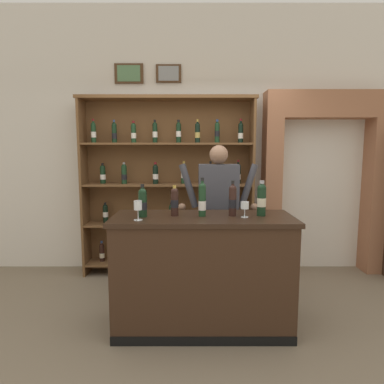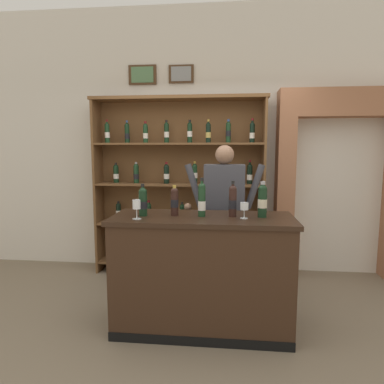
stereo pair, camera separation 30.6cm
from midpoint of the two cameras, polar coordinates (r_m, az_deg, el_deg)
ground_plane at (r=3.35m, az=3.11°, el=-21.97°), size 14.00×14.00×0.02m
back_wall at (r=4.60m, az=4.30°, el=8.56°), size 12.00×0.19×3.45m
wine_shelf at (r=4.37m, az=-0.16°, el=1.84°), size 2.21×0.35×2.27m
archway_doorway at (r=4.73m, az=25.19°, el=3.03°), size 1.57×0.45×2.35m
tasting_counter at (r=3.12m, az=4.62°, el=-13.53°), size 1.60×0.64×1.04m
shopkeeper at (r=3.58m, az=7.88°, el=-2.29°), size 0.85×0.22×1.66m
tasting_bottle_vin_santo at (r=2.98m, az=-5.40°, el=-1.58°), size 0.08×0.08×0.29m
tasting_bottle_riserva at (r=2.99m, az=-0.05°, el=-1.52°), size 0.07×0.07×0.27m
tasting_bottle_brunello at (r=2.95m, az=4.64°, el=-1.29°), size 0.07×0.07×0.34m
tasting_bottle_chianti at (r=2.98m, az=9.83°, el=-1.45°), size 0.07×0.07×0.31m
tasting_bottle_rosso at (r=3.01m, az=14.70°, el=-1.32°), size 0.08×0.08×0.31m
wine_glass_right at (r=2.85m, az=-6.33°, el=-2.36°), size 0.07×0.07×0.17m
wine_glass_left at (r=2.92m, az=11.81°, el=-2.53°), size 0.07×0.07×0.14m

